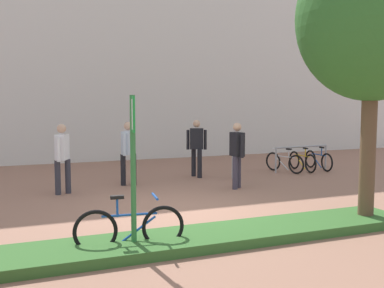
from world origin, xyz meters
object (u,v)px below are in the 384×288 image
object	(u,v)px
tree_sidewalk	(373,18)
bollard_steel	(234,163)
parking_sign_post	(133,150)
person_shirt_blue	(128,149)
person_suited_dark	(237,151)
bike_at_sign	(130,228)
bike_rack_cluster	(302,160)
person_shirt_white	(62,154)
person_suited_navy	(197,145)

from	to	relation	value
tree_sidewalk	bollard_steel	bearing A→B (deg)	90.89
parking_sign_post	person_shirt_blue	bearing A→B (deg)	77.71
tree_sidewalk	person_suited_dark	size ratio (longest dim) A/B	3.06
bike_at_sign	bike_rack_cluster	distance (m)	8.98
parking_sign_post	person_shirt_blue	xyz separation A→B (m)	(1.15, 5.28, -0.56)
person_shirt_blue	parking_sign_post	bearing A→B (deg)	-102.29
person_shirt_blue	person_suited_dark	bearing A→B (deg)	-30.43
person_shirt_blue	person_shirt_white	size ratio (longest dim) A/B	1.00
tree_sidewalk	person_suited_dark	world-z (taller)	tree_sidewalk
parking_sign_post	person_suited_navy	distance (m)	6.74
tree_sidewalk	bike_at_sign	distance (m)	5.58
bollard_steel	bike_rack_cluster	bearing A→B (deg)	9.65
tree_sidewalk	bike_rack_cluster	world-z (taller)	tree_sidewalk
bike_at_sign	person_shirt_white	bearing A→B (deg)	97.08
bike_rack_cluster	parking_sign_post	bearing A→B (deg)	-141.20
bollard_steel	person_suited_dark	xyz separation A→B (m)	(-0.64, -1.39, 0.53)
tree_sidewalk	person_shirt_blue	distance (m)	6.80
person_shirt_blue	person_suited_navy	xyz separation A→B (m)	(2.21, 0.53, 0.00)
bike_rack_cluster	person_shirt_blue	bearing A→B (deg)	-176.46
person_suited_dark	person_shirt_white	world-z (taller)	same
tree_sidewalk	person_suited_navy	world-z (taller)	tree_sidewalk
tree_sidewalk	person_shirt_white	size ratio (longest dim) A/B	3.06
person_suited_navy	bollard_steel	bearing A→B (deg)	-33.48
bike_rack_cluster	person_suited_navy	size ratio (longest dim) A/B	1.22
person_shirt_blue	person_suited_navy	bearing A→B (deg)	13.58
bollard_steel	person_shirt_blue	bearing A→B (deg)	178.24
tree_sidewalk	bollard_steel	distance (m)	6.16
person_shirt_white	person_suited_navy	xyz separation A→B (m)	(3.97, 1.10, 0.00)
bike_at_sign	bike_rack_cluster	xyz separation A→B (m)	(7.06, 5.56, -0.00)
tree_sidewalk	bike_at_sign	bearing A→B (deg)	178.60
person_suited_navy	tree_sidewalk	bearing A→B (deg)	-79.95
bike_rack_cluster	person_shirt_white	distance (m)	7.71
person_shirt_blue	person_shirt_white	xyz separation A→B (m)	(-1.77, -0.57, 0.00)
parking_sign_post	person_shirt_white	xyz separation A→B (m)	(-0.62, 4.71, -0.56)
parking_sign_post	person_shirt_white	world-z (taller)	parking_sign_post
tree_sidewalk	person_suited_navy	bearing A→B (deg)	100.05
tree_sidewalk	person_shirt_white	bearing A→B (deg)	136.59
bike_rack_cluster	bollard_steel	world-z (taller)	bollard_steel
bike_at_sign	bollard_steel	xyz separation A→B (m)	(4.35, 5.10, 0.10)
bollard_steel	person_suited_navy	xyz separation A→B (m)	(-0.95, 0.63, 0.53)
tree_sidewalk	parking_sign_post	distance (m)	4.91
bike_rack_cluster	person_suited_dark	distance (m)	3.87
tree_sidewalk	bike_at_sign	xyz separation A→B (m)	(-4.43, 0.11, -3.39)
person_suited_dark	person_shirt_blue	world-z (taller)	same
tree_sidewalk	person_suited_dark	distance (m)	4.76
bike_at_sign	person_shirt_blue	size ratio (longest dim) A/B	0.97
bike_rack_cluster	bike_at_sign	bearing A→B (deg)	-141.77
bike_rack_cluster	person_suited_dark	world-z (taller)	person_suited_dark
person_suited_navy	person_suited_dark	bearing A→B (deg)	-81.07
person_suited_dark	bike_rack_cluster	bearing A→B (deg)	28.94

